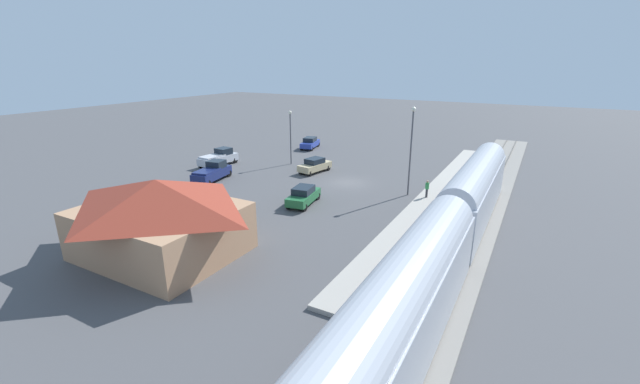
{
  "coord_description": "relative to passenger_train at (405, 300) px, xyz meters",
  "views": [
    {
      "loc": [
        -18.2,
        39.32,
        13.04
      ],
      "look_at": [
        -0.42,
        7.11,
        1.0
      ],
      "focal_mm": 22.67,
      "sensor_mm": 36.0,
      "label": 1
    }
  ],
  "objects": [
    {
      "name": "railway_track",
      "position": [
        -0.0,
        -23.85,
        -2.76
      ],
      "size": [
        4.8,
        70.0,
        0.3
      ],
      "color": "gray",
      "rests_on": "ground"
    },
    {
      "name": "station_building",
      "position": [
        18.0,
        -1.86,
        -0.03
      ],
      "size": [
        11.05,
        9.06,
        5.44
      ],
      "color": "tan",
      "rests_on": "ground"
    },
    {
      "name": "pedestrian_on_platform",
      "position": [
        4.73,
        -22.22,
        -1.58
      ],
      "size": [
        0.36,
        0.36,
        1.71
      ],
      "color": "#333338",
      "rests_on": "platform"
    },
    {
      "name": "passenger_train",
      "position": [
        0.0,
        0.0,
        0.0
      ],
      "size": [
        2.93,
        55.6,
        4.98
      ],
      "color": "#ADB2BC",
      "rests_on": "railway_track"
    },
    {
      "name": "sedan_blue",
      "position": [
        26.95,
        -37.75,
        -1.98
      ],
      "size": [
        2.75,
        4.79,
        1.74
      ],
      "color": "#283D9E",
      "rests_on": "ground"
    },
    {
      "name": "light_pole_near_platform",
      "position": [
        6.8,
        -22.9,
        2.6
      ],
      "size": [
        0.44,
        0.44,
        8.82
      ],
      "color": "#515156",
      "rests_on": "ground"
    },
    {
      "name": "pickup_silver",
      "position": [
        31.95,
        -22.85,
        -1.83
      ],
      "size": [
        2.4,
        5.54,
        2.14
      ],
      "color": "silver",
      "rests_on": "ground"
    },
    {
      "name": "sedan_green",
      "position": [
        14.62,
        -15.39,
        -1.98
      ],
      "size": [
        2.49,
        4.72,
        1.74
      ],
      "color": "#236638",
      "rests_on": "ground"
    },
    {
      "name": "ground_plane",
      "position": [
        14.0,
        -23.85,
        -2.86
      ],
      "size": [
        200.0,
        200.0,
        0.0
      ],
      "primitive_type": "plane",
      "color": "#4C4C4F"
    },
    {
      "name": "sedan_tan",
      "position": [
        19.42,
        -25.99,
        -1.98
      ],
      "size": [
        2.62,
        4.76,
        1.74
      ],
      "color": "#C6B284",
      "rests_on": "ground"
    },
    {
      "name": "platform",
      "position": [
        4.0,
        -23.85,
        -2.71
      ],
      "size": [
        3.2,
        46.0,
        0.3
      ],
      "color": "#A8A399",
      "rests_on": "ground"
    },
    {
      "name": "pickup_navy",
      "position": [
        27.73,
        -17.17,
        -1.83
      ],
      "size": [
        2.87,
        5.66,
        2.14
      ],
      "color": "navy",
      "rests_on": "ground"
    },
    {
      "name": "light_pole_lot_center",
      "position": [
        24.17,
        -28.03,
        1.58
      ],
      "size": [
        0.44,
        0.44,
        6.94
      ],
      "color": "#515156",
      "rests_on": "ground"
    }
  ]
}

